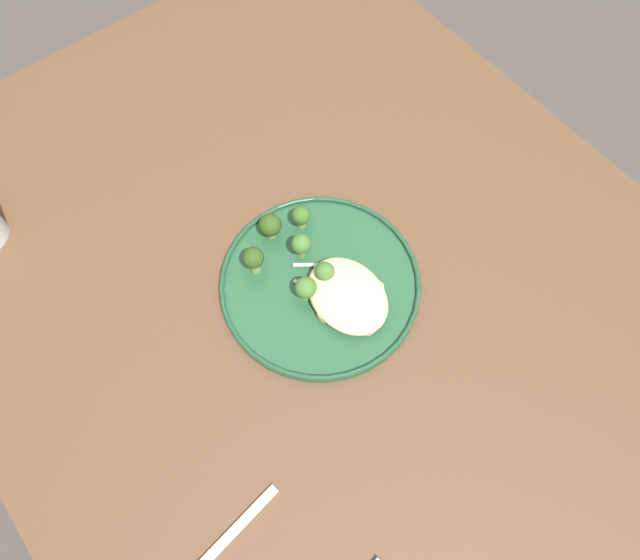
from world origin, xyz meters
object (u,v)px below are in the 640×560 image
(broccoli_floret_front_edge, at_px, (327,270))
(dinner_fork, at_px, (215,551))
(seared_scallop_half_hidden, at_px, (357,273))
(broccoli_floret_near_rim, at_px, (301,216))
(broccoli_floret_center_pile, at_px, (270,225))
(broccoli_floret_left_leaning, at_px, (306,288))
(seared_scallop_center_golden, at_px, (343,318))
(seared_scallop_tiny_bay, at_px, (376,289))
(seared_scallop_on_noodles, at_px, (329,314))
(seared_scallop_large_seared, at_px, (366,328))
(broccoli_floret_tall_stalk, at_px, (300,245))
(seared_scallop_left_edge, at_px, (351,286))
(dinner_plate, at_px, (320,283))
(broccoli_floret_small_sprig, at_px, (254,259))

(broccoli_floret_front_edge, bearing_deg, dinner_fork, -58.97)
(seared_scallop_half_hidden, bearing_deg, broccoli_floret_near_rim, -174.90)
(broccoli_floret_center_pile, relative_size, broccoli_floret_front_edge, 1.01)
(broccoli_floret_near_rim, xyz_separation_m, broccoli_floret_left_leaning, (0.10, -0.07, 0.00))
(seared_scallop_half_hidden, xyz_separation_m, seared_scallop_center_golden, (0.04, -0.06, 0.00))
(broccoli_floret_left_leaning, bearing_deg, seared_scallop_half_hidden, 76.10)
(seared_scallop_tiny_bay, distance_m, broccoli_floret_left_leaning, 0.10)
(broccoli_floret_front_edge, bearing_deg, seared_scallop_on_noodles, -35.95)
(seared_scallop_tiny_bay, bearing_deg, dinner_fork, -69.35)
(seared_scallop_half_hidden, bearing_deg, seared_scallop_large_seared, -30.62)
(seared_scallop_half_hidden, height_order, broccoli_floret_near_rim, broccoli_floret_near_rim)
(seared_scallop_large_seared, height_order, broccoli_floret_tall_stalk, broccoli_floret_tall_stalk)
(seared_scallop_left_edge, height_order, broccoli_floret_center_pile, broccoli_floret_center_pile)
(dinner_plate, height_order, seared_scallop_large_seared, seared_scallop_large_seared)
(seared_scallop_on_noodles, bearing_deg, broccoli_floret_small_sprig, -163.08)
(seared_scallop_on_noodles, distance_m, broccoli_floret_front_edge, 0.06)
(broccoli_floret_front_edge, height_order, dinner_fork, broccoli_floret_front_edge)
(broccoli_floret_small_sprig, bearing_deg, seared_scallop_center_golden, 19.36)
(broccoli_floret_near_rim, distance_m, broccoli_floret_left_leaning, 0.12)
(seared_scallop_large_seared, distance_m, seared_scallop_left_edge, 0.07)
(broccoli_floret_small_sprig, bearing_deg, seared_scallop_large_seared, 20.98)
(dinner_plate, distance_m, broccoli_floret_center_pile, 0.11)
(broccoli_floret_tall_stalk, xyz_separation_m, dinner_fork, (0.25, -0.32, -0.04))
(broccoli_floret_front_edge, distance_m, dinner_fork, 0.38)
(seared_scallop_left_edge, bearing_deg, broccoli_floret_front_edge, -154.30)
(seared_scallop_center_golden, xyz_separation_m, dinner_fork, (0.13, -0.30, -0.02))
(broccoli_floret_small_sprig, height_order, broccoli_floret_left_leaning, broccoli_floret_small_sprig)
(seared_scallop_on_noodles, distance_m, seared_scallop_left_edge, 0.05)
(broccoli_floret_near_rim, height_order, broccoli_floret_small_sprig, broccoli_floret_small_sprig)
(seared_scallop_tiny_bay, relative_size, broccoli_floret_front_edge, 0.51)
(seared_scallop_left_edge, height_order, broccoli_floret_tall_stalk, broccoli_floret_tall_stalk)
(seared_scallop_large_seared, distance_m, broccoli_floret_center_pile, 0.21)
(broccoli_floret_center_pile, xyz_separation_m, broccoli_floret_front_edge, (0.11, 0.02, 0.00))
(dinner_plate, distance_m, broccoli_floret_tall_stalk, 0.06)
(seared_scallop_center_golden, bearing_deg, broccoli_floret_left_leaning, -163.80)
(seared_scallop_left_edge, xyz_separation_m, broccoli_floret_near_rim, (-0.13, 0.01, 0.01))
(broccoli_floret_tall_stalk, height_order, dinner_fork, broccoli_floret_tall_stalk)
(seared_scallop_left_edge, relative_size, broccoli_floret_near_rim, 0.74)
(seared_scallop_large_seared, xyz_separation_m, dinner_fork, (0.10, -0.32, -0.02))
(seared_scallop_tiny_bay, distance_m, broccoli_floret_small_sprig, 0.18)
(seared_scallop_tiny_bay, height_order, seared_scallop_left_edge, same)
(seared_scallop_center_golden, distance_m, broccoli_floret_left_leaning, 0.07)
(seared_scallop_tiny_bay, distance_m, broccoli_floret_center_pile, 0.18)
(seared_scallop_left_edge, height_order, broccoli_floret_small_sprig, broccoli_floret_small_sprig)
(broccoli_floret_near_rim, bearing_deg, seared_scallop_large_seared, -9.73)
(broccoli_floret_small_sprig, bearing_deg, dinner_plate, 39.06)
(seared_scallop_on_noodles, bearing_deg, broccoli_floret_near_rim, 157.07)
(broccoli_floret_center_pile, bearing_deg, broccoli_floret_tall_stalk, 12.99)
(seared_scallop_tiny_bay, relative_size, broccoli_floret_small_sprig, 0.42)
(seared_scallop_tiny_bay, xyz_separation_m, seared_scallop_on_noodles, (-0.01, -0.08, 0.00))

